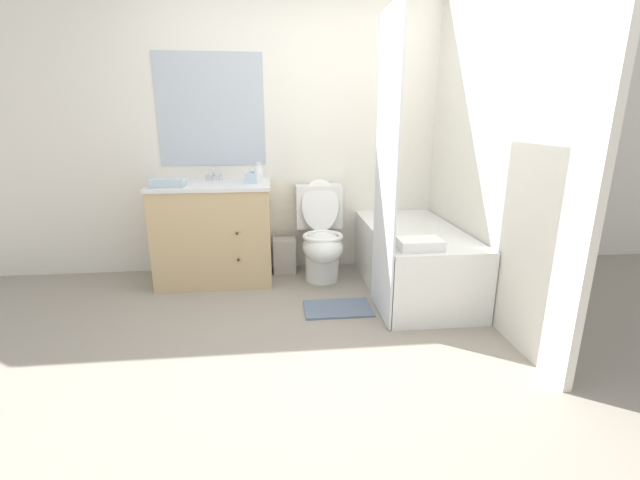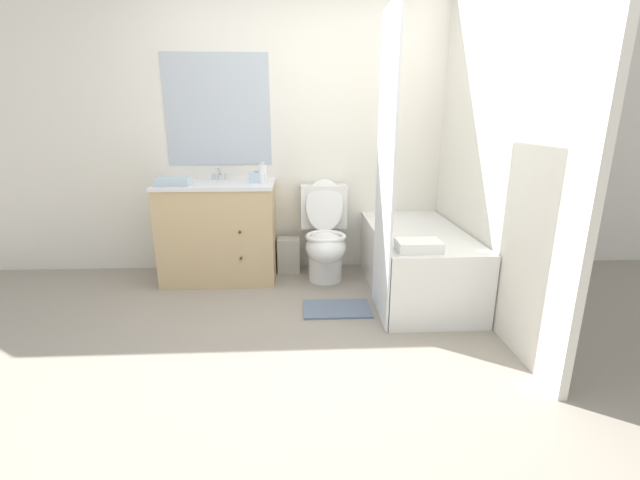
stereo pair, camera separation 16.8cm
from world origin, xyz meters
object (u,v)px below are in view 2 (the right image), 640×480
Objects in this scene: soap_dispenser at (262,173)px; hand_towel_folded at (173,182)px; sink_faucet at (220,175)px; bathtub at (416,261)px; toilet at (325,237)px; wastebasket at (289,255)px; tissue_box at (258,177)px; vanity_cabinet at (220,230)px; bath_mat at (337,309)px; bath_towel_folded at (418,246)px.

hand_towel_folded is at bearing -170.72° from soap_dispenser.
sink_faucet is 0.10× the size of bathtub.
wastebasket is at bearing 152.38° from toilet.
tissue_box reaches higher than bathtub.
vanity_cabinet is 1.28m from bath_mat.
tissue_box is 0.29× the size of bath_mat.
tissue_box is at bearing 175.55° from toilet.
vanity_cabinet is 1.69m from bathtub.
bath_mat is (0.97, -0.72, -0.43)m from vanity_cabinet.
vanity_cabinet is 6.83× the size of sink_faucet.
bath_towel_folded is (0.89, -1.07, 0.40)m from wastebasket.
vanity_cabinet is 0.57m from hand_towel_folded.
hand_towel_folded is 0.90× the size of bath_towel_folded.
hand_towel_folded is (-1.23, -0.11, 0.51)m from toilet.
toilet is at bearing -27.62° from wastebasket.
hand_towel_folded is (-0.66, -0.16, -0.01)m from tissue_box.
toilet reaches higher than bathtub.
vanity_cabinet is 0.71× the size of bathtub.
toilet is at bearing 122.37° from bath_towel_folded.
toilet is at bearing 153.11° from bathtub.
soap_dispenser is 1.28m from bath_mat.
bath_towel_folded is at bearing -37.15° from sink_faucet.
toilet is 1.33m from hand_towel_folded.
bath_towel_folded reaches higher than wastebasket.
bath_mat is at bearing 156.84° from bath_towel_folded.
bathtub is (1.63, -0.41, -0.17)m from vanity_cabinet.
hand_towel_folded is at bearing -162.74° from wastebasket.
sink_faucet reaches higher than bath_mat.
sink_faucet reaches higher than bathtub.
bathtub is at bearing -14.06° from vanity_cabinet.
bathtub reaches higher than wastebasket.
bath_towel_folded is (1.80, -0.78, -0.32)m from hand_towel_folded.
hand_towel_folded is at bearing 156.26° from bath_mat.
bathtub is 4.35× the size of wastebasket.
bath_mat is at bearing -66.14° from wastebasket.
toilet is 0.42m from wastebasket.
wastebasket is 1.77× the size of soap_dispenser.
toilet is 1.08m from bath_towel_folded.
toilet is at bearing -13.92° from sink_faucet.
tissue_box reaches higher than bath_mat.
wastebasket is at bearing 152.88° from bathtub.
soap_dispenser is (0.39, -0.04, 0.50)m from vanity_cabinet.
soap_dispenser reaches higher than hand_towel_folded.
vanity_cabinet is 3.69× the size of hand_towel_folded.
bath_towel_folded is (0.57, -0.90, 0.18)m from toilet.
wastebasket is at bearing 129.90° from bath_towel_folded.
hand_towel_folded is 0.53× the size of bath_mat.
sink_faucet is 0.17× the size of toilet.
bath_towel_folded is at bearing -105.07° from bathtub.
sink_faucet is 0.94m from wastebasket.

